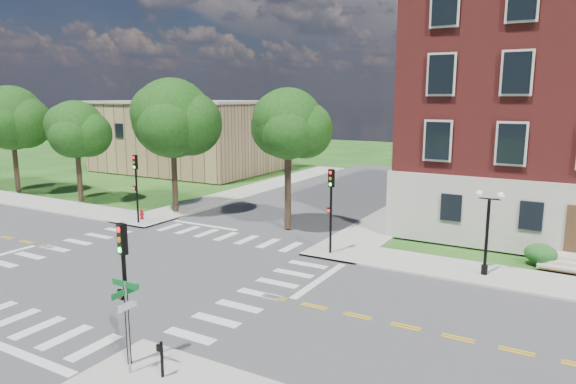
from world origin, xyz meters
The scene contains 19 objects.
ground centered at (0.00, 0.00, 0.00)m, with size 160.00×160.00×0.00m, color #194C15.
road_ew centered at (0.00, 0.00, 0.01)m, with size 90.00×12.00×0.01m, color #3D3D3F.
road_ns centered at (0.00, 0.00, 0.01)m, with size 12.00×90.00×0.01m, color #3D3D3F.
sidewalk_ne centered at (15.38, 15.38, 0.06)m, with size 34.00×34.00×0.12m.
sidewalk_nw centered at (-15.38, 15.38, 0.06)m, with size 34.00×34.00×0.12m.
crosswalk_east centered at (7.20, 0.00, 0.00)m, with size 2.20×10.20×0.02m, color silver, non-canonical shape.
stop_bar_east centered at (8.80, 3.00, 0.00)m, with size 0.40×5.50×0.00m, color silver.
secondary_building centered at (-22.00, 30.00, 4.28)m, with size 20.40×15.40×8.30m.
tree_a centered at (-26.19, 10.02, 6.95)m, with size 5.88×5.88×9.79m.
tree_b centered at (-17.46, 10.07, 6.18)m, with size 4.79×4.79×8.48m.
tree_c centered at (-7.52, 10.87, 7.26)m, with size 6.00×6.00×10.16m.
tree_d centered at (2.64, 10.63, 7.11)m, with size 4.65×4.65×9.35m.
traffic_signal_se centered at (6.94, -7.54, 3.19)m, with size 0.37×0.44×4.80m.
traffic_signal_ne centered at (7.48, 7.00, 3.19)m, with size 0.38×0.45×4.80m.
traffic_signal_nw centered at (-7.31, 6.75, 3.19)m, with size 0.36×0.41×4.80m.
twin_lamp_west centered at (15.70, 7.56, 2.52)m, with size 1.36×0.36×4.23m.
street_sign_pole centered at (7.39, -7.92, 2.31)m, with size 1.10×1.10×3.10m.
push_button_post centered at (8.46, -7.61, 0.80)m, with size 0.14×0.21×1.20m.
fire_hydrant centered at (-7.87, 7.66, 0.46)m, with size 0.35×0.35×0.75m.
Camera 1 is at (19.29, -18.56, 8.85)m, focal length 32.00 mm.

